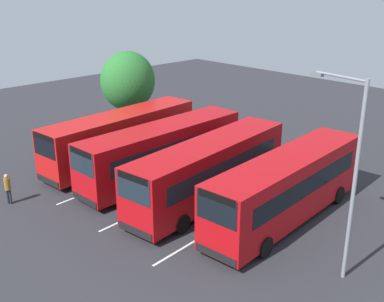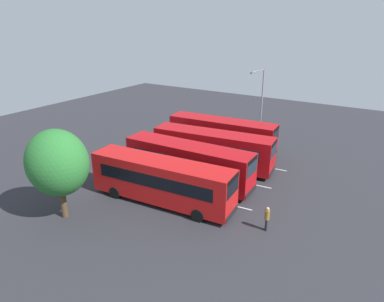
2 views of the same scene
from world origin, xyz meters
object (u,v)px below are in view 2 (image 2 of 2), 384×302
Objects in this scene: pedestrian at (267,217)px; bus_far_left at (162,180)px; bus_far_right at (222,134)px; depot_tree at (57,163)px; bus_center_right at (213,148)px; street_lamp at (261,102)px; bus_center_left at (188,162)px.

bus_far_left is at bearing -30.34° from pedestrian.
depot_tree reaches higher than bus_far_right.
depot_tree reaches higher than pedestrian.
bus_far_left is 7.85m from bus_center_right.
bus_center_right is 8.97m from street_lamp.
street_lamp is at bearing 81.71° from bus_far_left.
street_lamp is (1.10, 8.44, 2.83)m from bus_center_right.
street_lamp is 22.23m from depot_tree.
bus_far_left is at bearing -96.30° from bus_center_right.
bus_far_right is at bearing 78.99° from depot_tree.
bus_center_left is at bearing -86.77° from bus_far_right.
pedestrian is 0.21× the size of street_lamp.
bus_center_right is at bearing 86.26° from bus_center_left.
bus_center_right is at bearing 85.67° from bus_far_left.
depot_tree is at bearing -117.52° from bus_center_left.
street_lamp is at bearing -101.32° from pedestrian.
bus_center_left is 1.77× the size of depot_tree.
bus_center_right is 4.32m from bus_far_right.
depot_tree is (-4.55, -13.05, 2.22)m from bus_center_right.
depot_tree reaches higher than bus_center_right.
bus_center_left is 1.38× the size of street_lamp.
pedestrian is at bearing -55.40° from bus_far_right.
bus_far_left is 7.28m from depot_tree.
bus_center_left is 8.19m from bus_far_right.
bus_far_left is at bearing -88.36° from bus_far_right.
bus_center_right is at bearing -77.18° from pedestrian.
depot_tree is at bearing -135.83° from bus_far_left.
depot_tree is (-3.35, -17.20, 2.22)m from bus_far_right.
street_lamp is (1.08, 16.29, 2.83)m from bus_far_left.
street_lamp is at bearing 76.08° from bus_center_right.
bus_center_left is at bearing 87.99° from bus_far_left.
bus_center_right and bus_far_right have the same top height.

